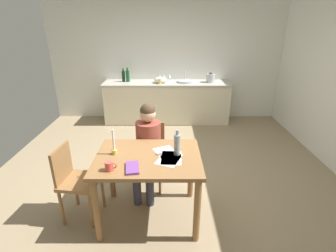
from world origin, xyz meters
The scene contains 23 objects.
ground_plane centered at (0.00, 0.00, -0.02)m, with size 5.20×5.20×0.04m, color #937F60.
wall_back centered at (0.00, 2.60, 1.30)m, with size 5.20×0.12×2.60m, color silver.
kitchen_counter centered at (0.00, 2.24, 0.45)m, with size 2.76×0.64×0.90m.
dining_table centered at (-0.19, -0.86, 0.66)m, with size 1.12×0.84×0.79m.
chair_at_table centered at (-0.22, -0.20, 0.49)m, with size 0.45×0.45×0.88m.
person_seated centered at (-0.23, -0.34, 0.68)m, with size 0.37×0.62×1.19m.
chair_side_empty centered at (-1.01, -0.85, 0.50)m, with size 0.45×0.45×0.88m.
coffee_mug centered at (-0.53, -1.13, 0.83)m, with size 0.11×0.08×0.09m.
candlestick centered at (-0.55, -0.81, 0.87)m, with size 0.06×0.06×0.29m.
book_magazine centered at (-0.32, -1.10, 0.80)m, with size 0.12×0.23×0.02m, color #753F8C.
paper_letter centered at (0.06, -0.89, 0.79)m, with size 0.21×0.30×0.00m, color white.
paper_bill centered at (0.01, -0.78, 0.79)m, with size 0.21×0.30×0.00m, color white.
paper_envelope centered at (0.04, -0.91, 0.79)m, with size 0.21×0.30×0.00m, color white.
wine_bottle_on_table centered at (0.12, -0.82, 0.91)m, with size 0.07×0.07×0.29m.
sink_unit centered at (0.41, 2.24, 0.92)m, with size 0.36×0.36×0.24m.
bottle_oil centered at (-0.95, 2.32, 1.02)m, with size 0.07×0.07×0.29m.
bottle_vinegar centered at (-0.85, 2.31, 1.03)m, with size 0.08×0.08×0.30m.
mixing_bowl centered at (-0.14, 2.19, 0.96)m, with size 0.27×0.27×0.12m, color white.
stovetop_kettle centered at (0.95, 2.24, 1.00)m, with size 0.18×0.18×0.22m.
wine_glass_near_sink centered at (0.05, 2.39, 1.01)m, with size 0.07×0.07×0.15m.
wine_glass_by_kettle centered at (-0.06, 2.39, 1.01)m, with size 0.07×0.07×0.15m.
wine_glass_back_left centered at (-0.16, 2.39, 1.01)m, with size 0.07×0.07×0.15m.
teacup_on_counter centered at (-0.14, 2.09, 0.95)m, with size 0.13×0.09×0.11m.
Camera 1 is at (0.03, -3.21, 2.11)m, focal length 26.95 mm.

